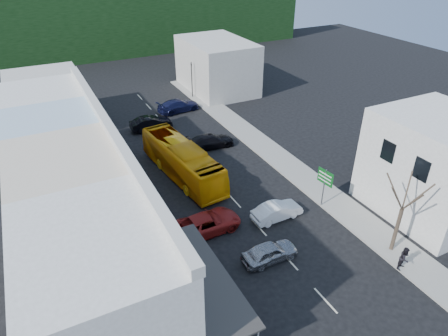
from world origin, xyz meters
TOP-DOWN VIEW (x-y plane):
  - ground at (0.00, 0.00)m, footprint 120.00×120.00m
  - sidewalk_left at (-7.50, 10.00)m, footprint 3.00×52.00m
  - sidewalk_right at (7.50, 10.00)m, footprint 3.00×52.00m
  - shopfront_row at (-12.49, 5.00)m, footprint 8.25×30.00m
  - right_building at (13.50, -4.00)m, footprint 8.00×9.00m
  - distant_block_left at (-12.00, 27.00)m, footprint 8.00×10.00m
  - distant_block_right at (11.00, 30.00)m, footprint 8.00×12.00m
  - hillside at (-1.45, 65.09)m, footprint 80.00×26.00m
  - bus at (-2.40, 9.85)m, footprint 3.77×11.81m
  - car_silver at (-1.19, -3.35)m, footprint 4.41×1.82m
  - car_white at (1.87, 0.39)m, footprint 4.45×1.94m
  - car_red at (-3.78, 1.45)m, footprint 4.69×2.12m
  - car_black_near at (2.43, 13.88)m, footprint 4.58×2.05m
  - car_black_far at (-1.83, 21.05)m, footprint 4.46×1.96m
  - car_navy_far at (2.96, 24.71)m, footprint 4.69×2.37m
  - pedestrian_left at (-8.50, 1.44)m, footprint 0.54×0.68m
  - pedestrian_right at (6.30, -8.21)m, footprint 0.79×0.60m
  - direction_sign at (6.09, 0.06)m, footprint 0.54×1.64m
  - street_tree at (7.13, -6.50)m, footprint 3.77×3.77m
  - traffic_signal at (6.48, 28.46)m, footprint 1.25×1.37m

SIDE VIEW (x-z plane):
  - ground at x=0.00m, z-range 0.00..0.00m
  - sidewalk_left at x=-7.50m, z-range 0.00..0.15m
  - sidewalk_right at x=7.50m, z-range 0.00..0.15m
  - car_silver at x=-1.19m, z-range 0.00..1.40m
  - car_white at x=1.87m, z-range 0.00..1.40m
  - car_red at x=-3.78m, z-range 0.00..1.40m
  - car_black_near at x=2.43m, z-range 0.00..1.40m
  - car_black_far at x=-1.83m, z-range 0.00..1.40m
  - car_navy_far at x=2.96m, z-range 0.00..1.40m
  - pedestrian_left at x=-8.50m, z-range 0.15..1.85m
  - pedestrian_right at x=6.30m, z-range 0.15..1.85m
  - bus at x=-2.40m, z-range 0.00..3.10m
  - direction_sign at x=6.09m, z-range 0.00..3.55m
  - traffic_signal at x=6.48m, z-range 0.00..4.95m
  - distant_block_left at x=-12.00m, z-range 0.00..6.00m
  - distant_block_right at x=11.00m, z-range 0.00..7.00m
  - street_tree at x=7.13m, z-range 0.00..7.28m
  - shopfront_row at x=-12.49m, z-range 0.00..8.00m
  - right_building at x=13.50m, z-range 0.00..8.00m
  - hillside at x=-1.45m, z-range -0.27..13.73m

